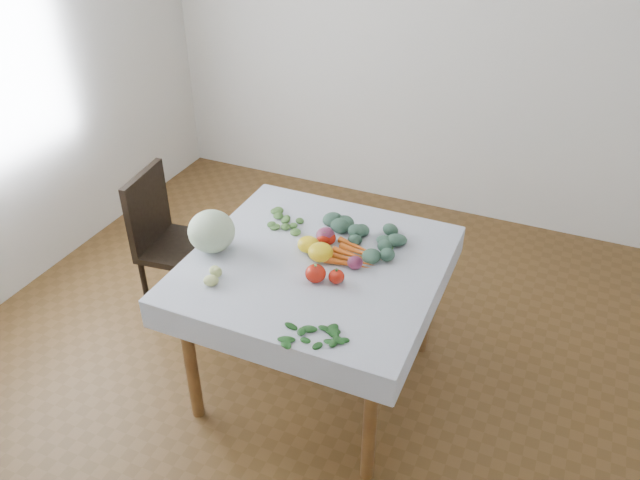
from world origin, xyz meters
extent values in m
plane|color=brown|center=(0.00, 0.00, 0.00)|extent=(4.00, 4.00, 0.00)
cube|color=silver|center=(0.00, 2.00, 1.35)|extent=(4.00, 0.04, 2.70)
cube|color=brown|center=(0.00, 0.00, 0.73)|extent=(1.00, 1.00, 0.04)
cylinder|color=brown|center=(-0.44, -0.44, 0.35)|extent=(0.06, 0.06, 0.71)
cylinder|color=brown|center=(0.44, -0.44, 0.35)|extent=(0.06, 0.06, 0.71)
cylinder|color=brown|center=(-0.44, 0.44, 0.35)|extent=(0.06, 0.06, 0.71)
cylinder|color=brown|center=(0.44, 0.44, 0.35)|extent=(0.06, 0.06, 0.71)
cube|color=silver|center=(0.00, 0.00, 0.75)|extent=(1.12, 1.12, 0.01)
cube|color=black|center=(-0.95, 0.25, 0.42)|extent=(0.43, 0.43, 0.04)
cube|color=black|center=(-1.12, 0.23, 0.65)|extent=(0.08, 0.39, 0.43)
cylinder|color=black|center=(-1.09, 0.06, 0.20)|extent=(0.03, 0.03, 0.40)
cylinder|color=black|center=(-0.76, 0.10, 0.20)|extent=(0.03, 0.03, 0.40)
cylinder|color=black|center=(-1.13, 0.39, 0.20)|extent=(0.03, 0.03, 0.40)
cylinder|color=black|center=(-0.80, 0.43, 0.20)|extent=(0.03, 0.03, 0.40)
ellipsoid|color=beige|center=(-0.48, -0.10, 0.85)|extent=(0.28, 0.28, 0.20)
ellipsoid|color=#B61A0C|center=(-0.02, 0.14, 0.79)|extent=(0.09, 0.09, 0.06)
ellipsoid|color=#B61A0C|center=(0.00, 0.15, 0.79)|extent=(0.09, 0.09, 0.06)
ellipsoid|color=#B61A0C|center=(0.06, -0.14, 0.80)|extent=(0.09, 0.09, 0.08)
ellipsoid|color=#B61A0C|center=(0.15, -0.11, 0.79)|extent=(0.08, 0.08, 0.06)
ellipsoid|color=yellow|center=(-0.06, 0.06, 0.79)|extent=(0.13, 0.13, 0.07)
ellipsoid|color=yellow|center=(0.02, 0.02, 0.80)|extent=(0.15, 0.15, 0.08)
ellipsoid|color=maroon|center=(-0.02, 0.16, 0.79)|extent=(0.12, 0.12, 0.08)
ellipsoid|color=maroon|center=(0.18, 0.02, 0.79)|extent=(0.09, 0.09, 0.06)
ellipsoid|color=#A7B669|center=(-0.31, -0.31, 0.78)|extent=(0.05, 0.05, 0.05)
ellipsoid|color=#A7B669|center=(-0.34, -0.28, 0.78)|extent=(0.05, 0.05, 0.05)
ellipsoid|color=#A7B669|center=(-0.34, -0.36, 0.78)|extent=(0.05, 0.05, 0.05)
cone|color=#D95518|center=(0.16, 0.16, 0.77)|extent=(0.23, 0.09, 0.03)
cone|color=#D95518|center=(0.16, 0.12, 0.77)|extent=(0.23, 0.07, 0.03)
cone|color=#D95518|center=(0.16, 0.09, 0.77)|extent=(0.23, 0.05, 0.03)
cone|color=#D95518|center=(0.16, 0.05, 0.77)|extent=(0.22, 0.03, 0.03)
cone|color=#D95518|center=(0.16, 0.01, 0.77)|extent=(0.23, 0.05, 0.03)
ellipsoid|color=#335443|center=(0.15, 0.23, 0.78)|extent=(0.08, 0.08, 0.05)
ellipsoid|color=#335443|center=(0.10, 0.26, 0.78)|extent=(0.08, 0.08, 0.05)
ellipsoid|color=#335443|center=(0.12, 0.19, 0.78)|extent=(0.08, 0.08, 0.05)
ellipsoid|color=#335443|center=(0.18, 0.27, 0.78)|extent=(0.08, 0.08, 0.05)
ellipsoid|color=#335443|center=(0.05, 0.24, 0.78)|extent=(0.08, 0.08, 0.05)
ellipsoid|color=#335443|center=(0.19, 0.18, 0.78)|extent=(0.08, 0.08, 0.05)
ellipsoid|color=#335443|center=(0.13, 0.32, 0.78)|extent=(0.08, 0.08, 0.05)
ellipsoid|color=#335443|center=(0.05, 0.16, 0.78)|extent=(0.08, 0.08, 0.05)
ellipsoid|color=#335443|center=(0.26, 0.24, 0.78)|extent=(0.08, 0.08, 0.05)
ellipsoid|color=#335443|center=(0.01, 0.30, 0.78)|extent=(0.08, 0.08, 0.05)
ellipsoid|color=#335443|center=(0.15, 0.11, 0.78)|extent=(0.08, 0.08, 0.05)
ellipsoid|color=#335443|center=(0.22, 0.35, 0.78)|extent=(0.08, 0.08, 0.05)
ellipsoid|color=#335443|center=(-0.05, 0.19, 0.78)|extent=(0.08, 0.08, 0.05)
ellipsoid|color=#174B18|center=(0.22, -0.48, 0.76)|extent=(0.06, 0.03, 0.01)
ellipsoid|color=#174B18|center=(0.19, -0.46, 0.76)|extent=(0.06, 0.03, 0.01)
ellipsoid|color=#174B18|center=(0.20, -0.50, 0.76)|extent=(0.06, 0.03, 0.01)
ellipsoid|color=#174B18|center=(0.23, -0.46, 0.76)|extent=(0.06, 0.03, 0.01)
ellipsoid|color=#174B18|center=(0.16, -0.48, 0.76)|extent=(0.06, 0.03, 0.01)
ellipsoid|color=#174B18|center=(0.24, -0.51, 0.76)|extent=(0.06, 0.03, 0.01)
ellipsoid|color=#174B18|center=(0.21, -0.44, 0.76)|extent=(0.06, 0.03, 0.01)
ellipsoid|color=#174B18|center=(0.17, -0.52, 0.76)|extent=(0.06, 0.03, 0.01)
ellipsoid|color=#174B18|center=(0.27, -0.47, 0.76)|extent=(0.06, 0.03, 0.01)
ellipsoid|color=#174B18|center=(0.15, -0.44, 0.76)|extent=(0.06, 0.03, 0.01)
ellipsoid|color=#174B18|center=(0.22, -0.54, 0.76)|extent=(0.06, 0.03, 0.01)
ellipsoid|color=#174B18|center=(0.25, -0.42, 0.76)|extent=(0.06, 0.03, 0.01)
ellipsoid|color=#174B18|center=(0.12, -0.50, 0.76)|extent=(0.06, 0.03, 0.01)
ellipsoid|color=#174B18|center=(0.29, -0.52, 0.76)|extent=(0.06, 0.03, 0.01)
ellipsoid|color=#174B18|center=(0.17, -0.40, 0.76)|extent=(0.06, 0.03, 0.01)
ellipsoid|color=#174B18|center=(0.17, -0.56, 0.76)|extent=(0.06, 0.03, 0.01)
ellipsoid|color=#174B18|center=(0.31, -0.44, 0.76)|extent=(0.06, 0.03, 0.01)
ellipsoid|color=#437536|center=(-0.26, 0.24, 0.77)|extent=(0.05, 0.05, 0.02)
ellipsoid|color=#437536|center=(-0.29, 0.26, 0.77)|extent=(0.05, 0.05, 0.02)
ellipsoid|color=#437536|center=(-0.27, 0.22, 0.77)|extent=(0.05, 0.05, 0.02)
ellipsoid|color=#437536|center=(-0.25, 0.27, 0.77)|extent=(0.05, 0.05, 0.02)
ellipsoid|color=#437536|center=(-0.32, 0.24, 0.77)|extent=(0.05, 0.05, 0.02)
ellipsoid|color=#437536|center=(-0.23, 0.22, 0.77)|extent=(0.05, 0.05, 0.02)
ellipsoid|color=#437536|center=(-0.29, 0.29, 0.77)|extent=(0.05, 0.05, 0.02)
ellipsoid|color=#437536|center=(-0.31, 0.19, 0.77)|extent=(0.05, 0.05, 0.02)
ellipsoid|color=#437536|center=(-0.20, 0.26, 0.77)|extent=(0.05, 0.05, 0.02)
ellipsoid|color=#437536|center=(-0.35, 0.27, 0.77)|extent=(0.05, 0.05, 0.02)
ellipsoid|color=#437536|center=(-0.24, 0.17, 0.77)|extent=(0.05, 0.05, 0.02)
camera|label=1|loc=(0.95, -2.12, 2.40)|focal=35.00mm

